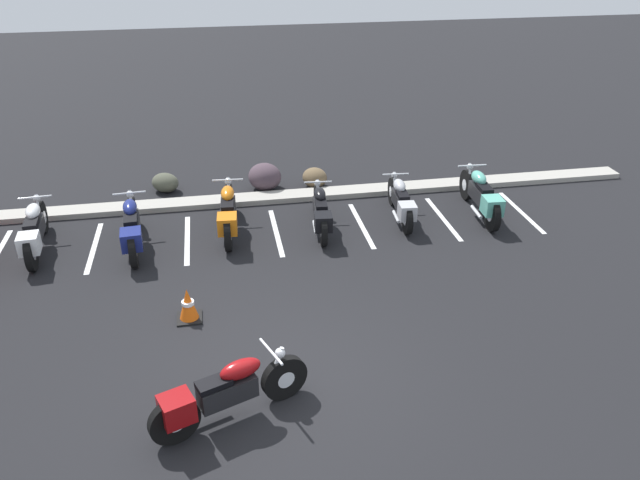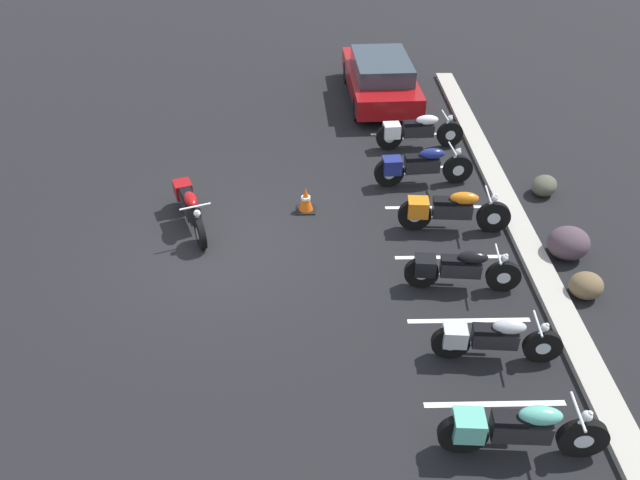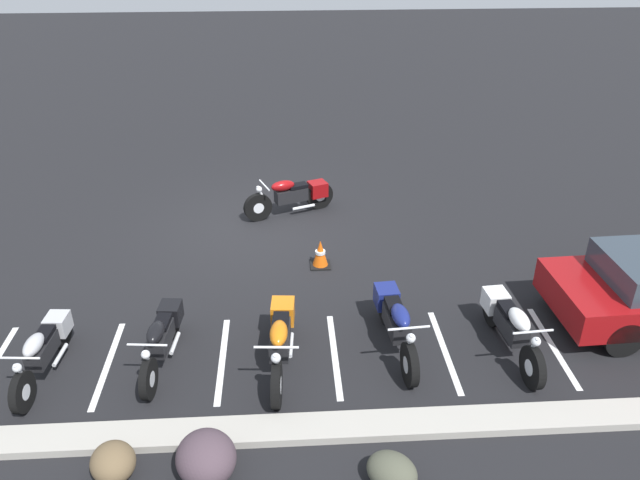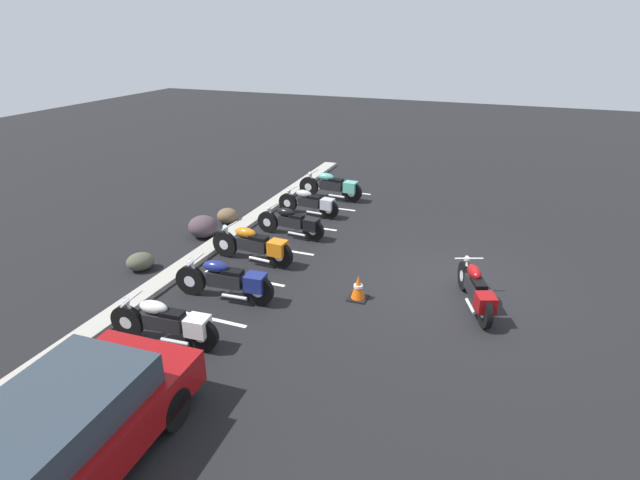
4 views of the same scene
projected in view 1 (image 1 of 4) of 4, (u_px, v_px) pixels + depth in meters
ground at (285, 382)px, 8.70m from camera, size 60.00×60.00×0.00m
motorcycle_maroon_featured at (223, 394)px, 7.83m from camera, size 2.07×0.99×0.85m
parked_bike_0 at (34, 231)px, 11.75m from camera, size 0.62×2.21×0.87m
parked_bike_1 at (132, 227)px, 11.87m from camera, size 0.64×2.27×0.89m
parked_bike_2 at (228, 212)px, 12.44m from camera, size 0.64×2.27×0.89m
parked_bike_3 at (321, 211)px, 12.58m from camera, size 0.59×2.07×0.81m
parked_bike_4 at (401, 202)px, 13.01m from camera, size 0.57×2.03×0.80m
parked_bike_5 at (481, 196)px, 13.17m from camera, size 0.64×2.27×0.89m
concrete_curb at (250, 199)px, 14.02m from camera, size 18.00×0.50×0.12m
landscape_rock_0 at (315, 178)px, 14.69m from camera, size 0.76×0.79×0.46m
landscape_rock_1 at (165, 183)px, 14.45m from camera, size 0.85×0.82×0.44m
landscape_rock_2 at (265, 177)px, 14.53m from camera, size 0.97×1.02×0.62m
traffic_cone at (188, 305)px, 9.91m from camera, size 0.40×0.40×0.56m
stall_line_1 at (94, 247)px, 12.15m from camera, size 0.10×2.10×0.00m
stall_line_2 at (187, 239)px, 12.43m from camera, size 0.10×2.10×0.00m
stall_line_3 at (276, 232)px, 12.71m from camera, size 0.10×2.10×0.00m
stall_line_4 at (361, 225)px, 12.99m from camera, size 0.10×2.10×0.00m
stall_line_5 at (443, 218)px, 13.27m from camera, size 0.10×2.10×0.00m
stall_line_6 at (521, 212)px, 13.55m from camera, size 0.10×2.10×0.00m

